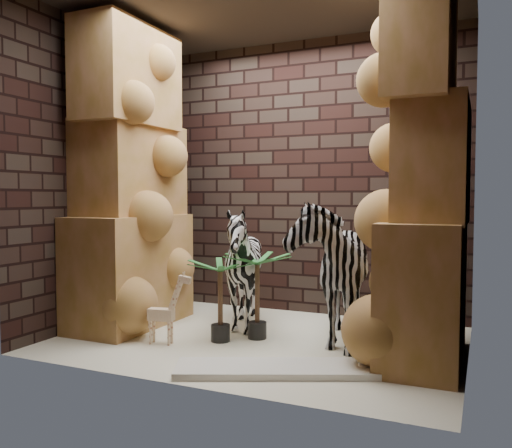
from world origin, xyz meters
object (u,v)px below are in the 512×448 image
at_px(giraffe_toy, 161,307).
at_px(zebra_left, 243,275).
at_px(palm_back, 220,300).
at_px(palm_front, 257,295).
at_px(surfboard, 286,369).
at_px(zebra_right, 330,258).

bearing_deg(giraffe_toy, zebra_left, 48.64).
xyz_separation_m(zebra_left, palm_back, (-0.01, -0.45, -0.16)).
distance_m(zebra_left, giraffe_toy, 0.88).
bearing_deg(zebra_left, palm_front, -19.90).
bearing_deg(palm_back, surfboard, -32.83).
height_order(zebra_right, surfboard, zebra_right).
xyz_separation_m(zebra_right, zebra_left, (-0.87, -0.00, -0.21)).
distance_m(palm_front, surfboard, 1.01).
bearing_deg(palm_back, zebra_right, 27.53).
xyz_separation_m(zebra_right, giraffe_toy, (-1.31, -0.73, -0.41)).
xyz_separation_m(giraffe_toy, palm_back, (0.44, 0.28, 0.04)).
relative_size(giraffe_toy, palm_front, 0.83).
bearing_deg(palm_back, zebra_left, 89.09).
bearing_deg(palm_back, palm_front, 40.02).
distance_m(zebra_right, giraffe_toy, 1.56).
height_order(palm_back, surfboard, palm_back).
relative_size(zebra_right, zebra_left, 1.26).
relative_size(zebra_right, giraffe_toy, 2.25).
bearing_deg(palm_front, surfboard, -53.30).
bearing_deg(palm_front, giraffe_toy, -144.52).
xyz_separation_m(zebra_left, palm_front, (0.26, -0.23, -0.14)).
xyz_separation_m(palm_back, surfboard, (0.82, -0.53, -0.35)).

